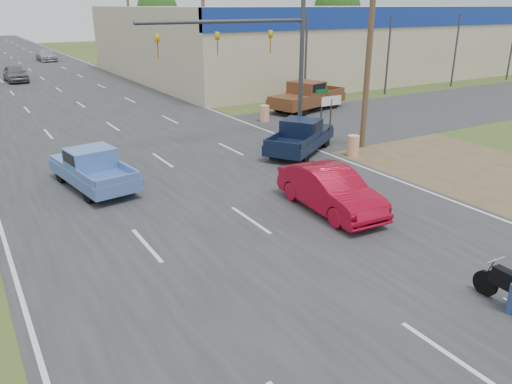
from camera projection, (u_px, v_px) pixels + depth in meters
ground at (449, 356)px, 10.21m from camera, size 200.00×200.00×0.00m
main_road at (59, 90)px, 42.24m from camera, size 15.00×180.00×0.02m
cross_road at (148, 150)px, 24.62m from camera, size 120.00×10.00×0.02m
dirt_verge at (429, 157)px, 23.55m from camera, size 8.00×18.00×0.01m
big_box_store at (350, 37)px, 56.53m from camera, size 50.00×28.10×6.60m
utility_pole_1 at (370, 37)px, 23.35m from camera, size 2.00×0.28×10.00m
utility_pole_2 at (204, 25)px, 37.77m from camera, size 2.00×0.28×10.00m
utility_pole_3 at (129, 19)px, 52.19m from camera, size 2.00×0.28×10.00m
tree_3 at (337, 8)px, 90.75m from camera, size 8.40×8.40×10.40m
tree_5 at (157, 10)px, 98.76m from camera, size 7.98×7.98×9.88m
barrel_0 at (353, 146)px, 23.52m from camera, size 0.56×0.56×1.00m
barrel_1 at (265, 114)px, 30.52m from camera, size 0.56×0.56×1.00m
lane_sign at (331, 109)px, 24.73m from camera, size 1.20×0.08×2.52m
street_name_sign at (321, 108)px, 26.32m from camera, size 0.80×0.08×2.61m
signal_mast at (259, 46)px, 24.96m from camera, size 9.12×0.40×7.00m
red_convertible at (330, 190)px, 17.15m from camera, size 1.86×4.69×1.52m
blue_pickup at (92, 168)px, 19.42m from camera, size 2.49×4.96×1.58m
navy_pickup at (301, 136)px, 24.09m from camera, size 5.07×4.22×1.61m
brown_pickup at (306, 96)px, 33.56m from camera, size 6.29×3.80×1.95m
distant_car_grey at (15, 74)px, 46.30m from camera, size 1.95×4.52×1.52m
distant_car_silver at (46, 55)px, 63.76m from camera, size 2.13×5.12×1.48m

